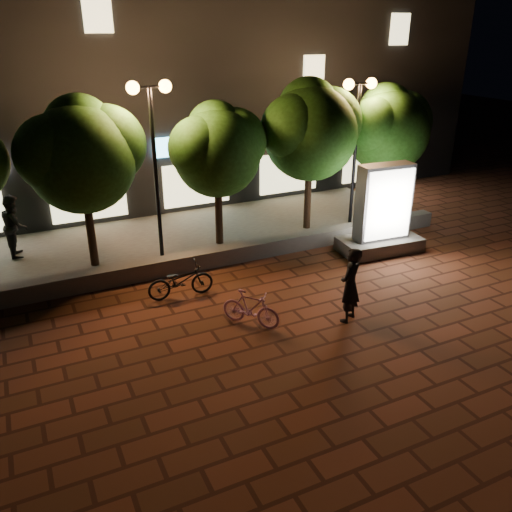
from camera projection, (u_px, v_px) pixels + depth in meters
ground at (284, 326)px, 12.55m from camera, size 80.00×80.00×0.00m
retaining_wall at (221, 256)px, 15.76m from camera, size 16.00×0.45×0.50m
sidewalk at (194, 235)px, 17.91m from camera, size 16.00×5.00×0.08m
building_block at (135, 69)px, 21.29m from camera, size 28.00×8.12×11.30m
tree_left at (82, 152)px, 14.33m from camera, size 3.60×3.00×4.89m
tree_mid at (218, 147)px, 15.99m from camera, size 3.24×2.70×4.50m
tree_right at (311, 127)px, 17.16m from camera, size 3.72×3.10×5.07m
tree_far_right at (389, 126)px, 18.49m from camera, size 3.48×2.90×4.76m
street_lamp_left at (152, 126)px, 14.64m from camera, size 1.26×0.36×5.18m
street_lamp_right at (358, 115)px, 17.45m from camera, size 1.26×0.36×4.98m
ad_kiosk at (382, 217)px, 16.32m from camera, size 2.68×1.48×2.81m
scooter_pink at (251, 308)px, 12.41m from camera, size 1.26×1.41×0.89m
rider at (350, 285)px, 12.43m from camera, size 0.82×0.75×1.88m
scooter_parked at (181, 281)px, 13.73m from camera, size 1.78×0.72×0.92m
pedestrian at (15, 226)px, 15.89m from camera, size 0.79×0.98×1.92m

